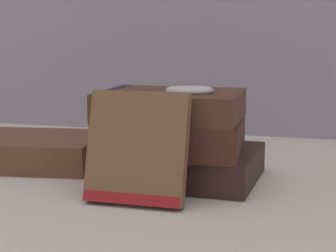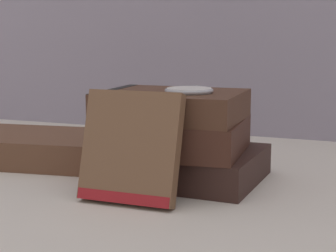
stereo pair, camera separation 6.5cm
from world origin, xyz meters
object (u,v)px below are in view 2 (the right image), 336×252
(book_side_left, at_px, (25,147))
(pocket_watch, at_px, (189,90))
(book_leaning_front, at_px, (130,152))
(book_flat_bottom, at_px, (182,164))
(reading_glasses, at_px, (175,155))
(book_flat_middle, at_px, (170,135))
(book_flat_top, at_px, (169,105))

(book_side_left, relative_size, pocket_watch, 4.11)
(book_leaning_front, height_order, pocket_watch, book_leaning_front)
(book_flat_bottom, bearing_deg, book_leaning_front, -97.59)
(book_flat_bottom, xyz_separation_m, reading_glasses, (-0.05, 0.12, -0.02))
(book_flat_middle, relative_size, reading_glasses, 1.71)
(book_flat_middle, xyz_separation_m, book_flat_top, (-0.00, -0.00, 0.04))
(book_flat_top, bearing_deg, book_side_left, 169.77)
(book_flat_middle, distance_m, book_leaning_front, 0.10)
(book_flat_middle, relative_size, book_side_left, 0.71)
(reading_glasses, bearing_deg, pocket_watch, -41.80)
(book_flat_bottom, bearing_deg, book_flat_middle, -119.62)
(book_flat_bottom, height_order, book_side_left, same)
(book_flat_middle, xyz_separation_m, reading_glasses, (-0.04, 0.14, -0.06))
(book_side_left, bearing_deg, book_flat_middle, -15.52)
(book_flat_middle, bearing_deg, book_leaning_front, -99.98)
(pocket_watch, bearing_deg, book_flat_top, 165.35)
(book_flat_middle, relative_size, pocket_watch, 2.93)
(book_flat_middle, bearing_deg, book_flat_top, -127.27)
(book_flat_top, distance_m, reading_glasses, 0.17)
(book_flat_bottom, xyz_separation_m, book_flat_middle, (-0.01, -0.02, 0.04))
(book_leaning_front, xyz_separation_m, pocket_watch, (0.04, 0.09, 0.06))
(book_flat_bottom, distance_m, book_leaning_front, 0.12)
(book_flat_middle, height_order, pocket_watch, pocket_watch)
(book_flat_bottom, xyz_separation_m, book_leaning_front, (-0.02, -0.11, 0.04))
(pocket_watch, distance_m, reading_glasses, 0.20)
(book_flat_top, relative_size, book_leaning_front, 1.42)
(book_flat_bottom, relative_size, reading_glasses, 1.79)
(book_leaning_front, relative_size, reading_glasses, 1.16)
(book_side_left, xyz_separation_m, reading_glasses, (0.20, 0.11, -0.02))
(book_leaning_front, bearing_deg, reading_glasses, 98.56)
(book_flat_bottom, xyz_separation_m, pocket_watch, (0.02, -0.03, 0.10))
(book_flat_middle, bearing_deg, book_side_left, 167.70)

